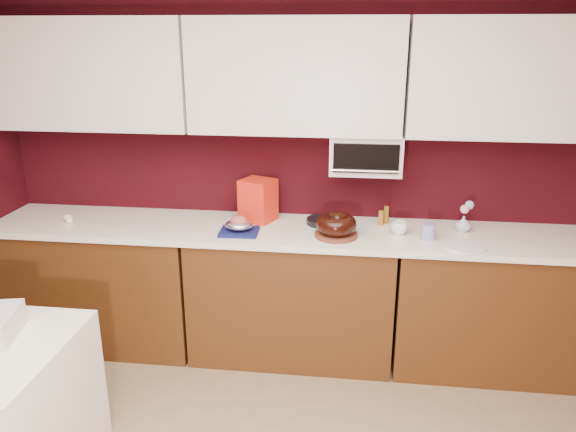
{
  "coord_description": "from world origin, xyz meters",
  "views": [
    {
      "loc": [
        0.4,
        -1.44,
        2.12
      ],
      "look_at": [
        -0.02,
        1.84,
        1.02
      ],
      "focal_mm": 35.0,
      "sensor_mm": 36.0,
      "label": 1
    }
  ],
  "objects_px": {
    "blue_jar": "(429,232)",
    "foil_ham_nest": "(239,225)",
    "toaster_oven": "(366,153)",
    "bundt_cake": "(336,224)",
    "flower_vase": "(463,223)",
    "coffee_mug": "(399,227)",
    "pandoro_box": "(258,200)"
  },
  "relations": [
    {
      "from": "foil_ham_nest",
      "to": "coffee_mug",
      "type": "distance_m",
      "value": 1.01
    },
    {
      "from": "coffee_mug",
      "to": "blue_jar",
      "type": "bearing_deg",
      "value": -22.38
    },
    {
      "from": "coffee_mug",
      "to": "flower_vase",
      "type": "relative_size",
      "value": 0.86
    },
    {
      "from": "coffee_mug",
      "to": "flower_vase",
      "type": "xyz_separation_m",
      "value": [
        0.41,
        0.1,
        0.01
      ]
    },
    {
      "from": "foil_ham_nest",
      "to": "coffee_mug",
      "type": "bearing_deg",
      "value": 6.13
    },
    {
      "from": "bundt_cake",
      "to": "blue_jar",
      "type": "height_order",
      "value": "bundt_cake"
    },
    {
      "from": "foil_ham_nest",
      "to": "blue_jar",
      "type": "relative_size",
      "value": 1.78
    },
    {
      "from": "foil_ham_nest",
      "to": "coffee_mug",
      "type": "height_order",
      "value": "coffee_mug"
    },
    {
      "from": "foil_ham_nest",
      "to": "toaster_oven",
      "type": "bearing_deg",
      "value": 20.09
    },
    {
      "from": "foil_ham_nest",
      "to": "pandoro_box",
      "type": "distance_m",
      "value": 0.29
    },
    {
      "from": "bundt_cake",
      "to": "flower_vase",
      "type": "bearing_deg",
      "value": 14.0
    },
    {
      "from": "toaster_oven",
      "to": "coffee_mug",
      "type": "distance_m",
      "value": 0.51
    },
    {
      "from": "coffee_mug",
      "to": "flower_vase",
      "type": "height_order",
      "value": "flower_vase"
    },
    {
      "from": "flower_vase",
      "to": "foil_ham_nest",
      "type": "bearing_deg",
      "value": -171.5
    },
    {
      "from": "foil_ham_nest",
      "to": "blue_jar",
      "type": "bearing_deg",
      "value": 1.78
    },
    {
      "from": "foil_ham_nest",
      "to": "coffee_mug",
      "type": "relative_size",
      "value": 1.79
    },
    {
      "from": "foil_ham_nest",
      "to": "pandoro_box",
      "type": "xyz_separation_m",
      "value": [
        0.08,
        0.26,
        0.09
      ]
    },
    {
      "from": "toaster_oven",
      "to": "bundt_cake",
      "type": "bearing_deg",
      "value": -121.24
    },
    {
      "from": "blue_jar",
      "to": "toaster_oven",
      "type": "bearing_deg",
      "value": 148.11
    },
    {
      "from": "pandoro_box",
      "to": "bundt_cake",
      "type": "bearing_deg",
      "value": -2.51
    },
    {
      "from": "coffee_mug",
      "to": "pandoro_box",
      "type": "bearing_deg",
      "value": 170.37
    },
    {
      "from": "toaster_oven",
      "to": "coffee_mug",
      "type": "xyz_separation_m",
      "value": [
        0.23,
        -0.18,
        -0.43
      ]
    },
    {
      "from": "toaster_oven",
      "to": "blue_jar",
      "type": "relative_size",
      "value": 4.49
    },
    {
      "from": "pandoro_box",
      "to": "blue_jar",
      "type": "bearing_deg",
      "value": 11.07
    },
    {
      "from": "bundt_cake",
      "to": "blue_jar",
      "type": "distance_m",
      "value": 0.56
    },
    {
      "from": "foil_ham_nest",
      "to": "pandoro_box",
      "type": "bearing_deg",
      "value": 73.73
    },
    {
      "from": "bundt_cake",
      "to": "pandoro_box",
      "type": "height_order",
      "value": "pandoro_box"
    },
    {
      "from": "blue_jar",
      "to": "foil_ham_nest",
      "type": "bearing_deg",
      "value": -178.22
    },
    {
      "from": "bundt_cake",
      "to": "foil_ham_nest",
      "type": "bearing_deg",
      "value": -178.9
    },
    {
      "from": "coffee_mug",
      "to": "blue_jar",
      "type": "height_order",
      "value": "blue_jar"
    },
    {
      "from": "blue_jar",
      "to": "flower_vase",
      "type": "height_order",
      "value": "flower_vase"
    },
    {
      "from": "flower_vase",
      "to": "bundt_cake",
      "type": "bearing_deg",
      "value": -166.0
    }
  ]
}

